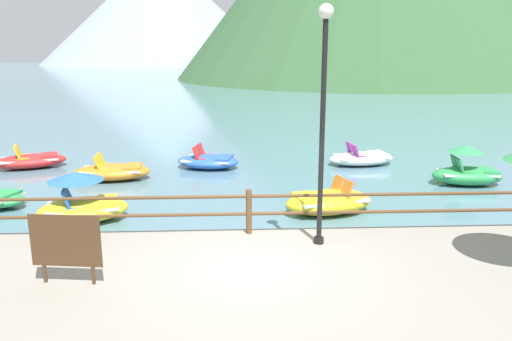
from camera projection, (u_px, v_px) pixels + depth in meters
name	position (u px, v px, depth m)	size (l,w,h in m)	color
ground_plane	(235.00, 92.00, 47.84)	(200.00, 200.00, 0.00)	slate
dock_railing	(249.00, 207.00, 10.32)	(23.92, 0.12, 0.95)	brown
lamp_post	(323.00, 107.00, 9.28)	(0.28, 0.28, 4.55)	black
sign_board	(66.00, 242.00, 8.07)	(1.17, 0.19, 1.19)	beige
pedal_boat_0	(112.00, 171.00, 16.21)	(2.54, 1.48, 0.85)	orange
pedal_boat_2	(209.00, 161.00, 17.78)	(2.45, 1.84, 0.82)	blue
pedal_boat_3	(31.00, 161.00, 17.81)	(2.69, 1.94, 0.83)	red
pedal_boat_4	(82.00, 204.00, 12.31)	(2.46, 1.90, 1.26)	yellow
pedal_boat_5	(328.00, 201.00, 12.93)	(2.60, 1.87, 0.90)	yellow
pedal_boat_6	(362.00, 158.00, 18.28)	(2.60, 1.68, 0.81)	white
pedal_boat_7	(467.00, 171.00, 15.57)	(2.26, 1.34, 1.26)	green
distant_peak	(161.00, 8.00, 127.87)	(60.67, 60.67, 27.92)	#93A3B7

